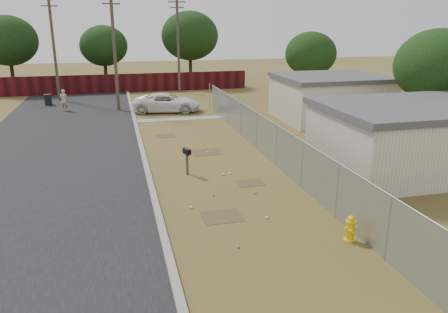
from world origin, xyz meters
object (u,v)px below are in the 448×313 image
object	(u,v)px
pedestrian	(64,100)
fire_hydrant	(350,229)
trash_bin	(48,100)
mailbox	(187,154)
pickup_truck	(167,103)

from	to	relation	value
pedestrian	fire_hydrant	bearing A→B (deg)	120.38
fire_hydrant	trash_bin	xyz separation A→B (m)	(-12.33, 27.28, 0.04)
mailbox	trash_bin	xyz separation A→B (m)	(-8.38, 19.81, -0.52)
pedestrian	trash_bin	size ratio (longest dim) A/B	1.85
fire_hydrant	pickup_truck	xyz separation A→B (m)	(-3.10, 22.15, 0.29)
fire_hydrant	mailbox	distance (m)	8.47
mailbox	pedestrian	world-z (taller)	pedestrian
mailbox	trash_bin	world-z (taller)	mailbox
mailbox	pickup_truck	bearing A→B (deg)	86.68
pickup_truck	trash_bin	size ratio (longest dim) A/B	5.65
mailbox	trash_bin	distance (m)	21.51
pickup_truck	trash_bin	xyz separation A→B (m)	(-9.23, 5.14, -0.25)
mailbox	pedestrian	xyz separation A→B (m)	(-6.82, 16.93, -0.15)
pedestrian	pickup_truck	bearing A→B (deg)	170.14
mailbox	pedestrian	bearing A→B (deg)	111.93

